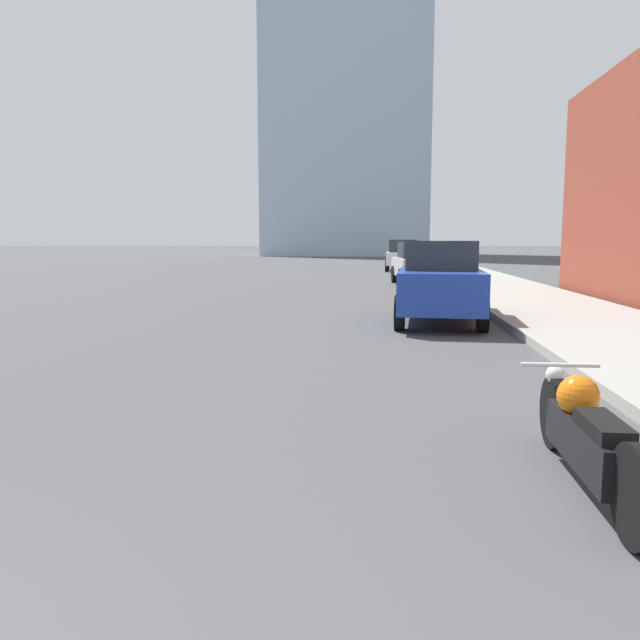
# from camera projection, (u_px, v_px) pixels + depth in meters

# --- Properties ---
(sidewalk) EXTENTS (3.48, 240.00, 0.15)m
(sidewalk) POSITION_uv_depth(u_px,v_px,m) (446.00, 266.00, 40.28)
(sidewalk) COLOR gray
(sidewalk) RESTS_ON ground_plane
(motorcycle) EXTENTS (0.62, 2.34, 0.75)m
(motorcycle) POSITION_uv_depth(u_px,v_px,m) (586.00, 435.00, 4.39)
(motorcycle) COLOR black
(motorcycle) RESTS_ON ground_plane
(parked_car_blue) EXTENTS (1.98, 4.19, 1.73)m
(parked_car_blue) POSITION_uv_depth(u_px,v_px,m) (440.00, 282.00, 13.12)
(parked_car_blue) COLOR #1E3899
(parked_car_blue) RESTS_ON ground_plane
(parked_car_silver) EXTENTS (2.12, 4.24, 1.67)m
(parked_car_silver) POSITION_uv_depth(u_px,v_px,m) (419.00, 263.00, 24.43)
(parked_car_silver) COLOR #BCBCC1
(parked_car_silver) RESTS_ON ground_plane
(parked_car_white) EXTENTS (2.02, 4.11, 1.79)m
(parked_car_white) POSITION_uv_depth(u_px,v_px,m) (403.00, 255.00, 35.81)
(parked_car_white) COLOR silver
(parked_car_white) RESTS_ON ground_plane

